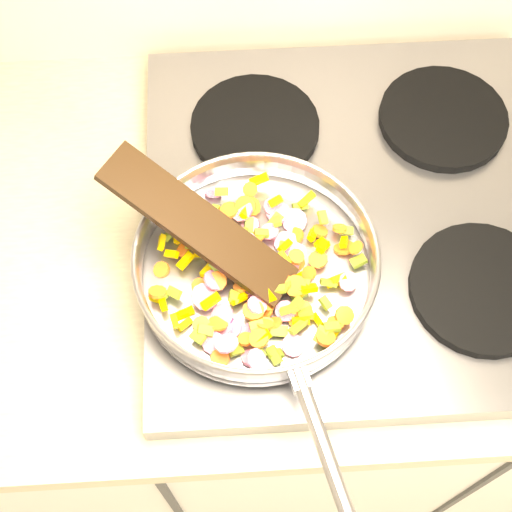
{
  "coord_description": "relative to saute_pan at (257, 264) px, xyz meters",
  "views": [
    {
      "loc": [
        -0.88,
        1.15,
        1.79
      ],
      "look_at": [
        -0.85,
        1.56,
        1.0
      ],
      "focal_mm": 50.0,
      "sensor_mm": 36.0,
      "label": 1
    }
  ],
  "objects": [
    {
      "name": "grate_fl",
      "position": [
        0.01,
        -0.03,
        -0.04
      ],
      "size": [
        0.19,
        0.19,
        0.02
      ],
      "primitive_type": "cylinder",
      "color": "black",
      "rests_on": "cooktop"
    },
    {
      "name": "cooktop",
      "position": [
        0.15,
        0.11,
        -0.07
      ],
      "size": [
        0.6,
        0.6,
        0.04
      ],
      "primitive_type": "cube",
      "color": "#939399",
      "rests_on": "counter_top"
    },
    {
      "name": "grate_br",
      "position": [
        0.29,
        0.25,
        -0.04
      ],
      "size": [
        0.19,
        0.19,
        0.02
      ],
      "primitive_type": "cylinder",
      "color": "black",
      "rests_on": "cooktop"
    },
    {
      "name": "grate_fr",
      "position": [
        0.29,
        -0.03,
        -0.04
      ],
      "size": [
        0.19,
        0.19,
        0.02
      ],
      "primitive_type": "cylinder",
      "color": "black",
      "rests_on": "cooktop"
    },
    {
      "name": "saute_pan",
      "position": [
        0.0,
        0.0,
        0.0
      ],
      "size": [
        0.35,
        0.51,
        0.05
      ],
      "rotation": [
        0.0,
        0.0,
        0.25
      ],
      "color": "#9E9EA5",
      "rests_on": "grate_fl"
    },
    {
      "name": "vegetable_heap",
      "position": [
        0.0,
        -0.01,
        -0.01
      ],
      "size": [
        0.28,
        0.28,
        0.05
      ],
      "color": "#CC135F",
      "rests_on": "saute_pan"
    },
    {
      "name": "wooden_spatula",
      "position": [
        -0.07,
        0.04,
        0.04
      ],
      "size": [
        0.25,
        0.2,
        0.1
      ],
      "primitive_type": "cube",
      "rotation": [
        0.0,
        -0.34,
        2.53
      ],
      "color": "black",
      "rests_on": "saute_pan"
    },
    {
      "name": "grate_bl",
      "position": [
        0.01,
        0.25,
        -0.04
      ],
      "size": [
        0.19,
        0.19,
        0.02
      ],
      "primitive_type": "cylinder",
      "color": "black",
      "rests_on": "cooktop"
    }
  ]
}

